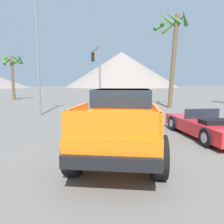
% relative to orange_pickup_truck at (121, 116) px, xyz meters
% --- Properties ---
extents(ground_plane, '(320.00, 320.00, 0.00)m').
position_rel_orange_pickup_truck_xyz_m(ground_plane, '(-0.04, -0.19, -1.09)').
color(ground_plane, slate).
extents(orange_pickup_truck, '(3.53, 5.49, 1.90)m').
position_rel_orange_pickup_truck_xyz_m(orange_pickup_truck, '(0.00, 0.00, 0.00)').
color(orange_pickup_truck, orange).
rests_on(orange_pickup_truck, ground_plane).
extents(red_convertible_car, '(2.26, 4.43, 1.06)m').
position_rel_orange_pickup_truck_xyz_m(red_convertible_car, '(3.81, 0.85, -0.67)').
color(red_convertible_car, red).
rests_on(red_convertible_car, ground_plane).
extents(parked_car_tan, '(3.65, 4.62, 1.14)m').
position_rel_orange_pickup_truck_xyz_m(parked_car_tan, '(7.60, 23.43, -0.51)').
color(parked_car_tan, tan).
rests_on(parked_car_tan, ground_plane).
extents(traffic_light_main, '(0.38, 4.34, 5.53)m').
position_rel_orange_pickup_truck_xyz_m(traffic_light_main, '(1.80, 14.26, 2.81)').
color(traffic_light_main, slate).
rests_on(traffic_light_main, ground_plane).
extents(street_lamp_post, '(0.90, 0.24, 7.54)m').
position_rel_orange_pickup_truck_xyz_m(street_lamp_post, '(-3.00, 8.75, 3.45)').
color(street_lamp_post, slate).
rests_on(street_lamp_post, ground_plane).
extents(palm_tree_short, '(2.89, 2.78, 5.82)m').
position_rel_orange_pickup_truck_xyz_m(palm_tree_short, '(-7.21, 23.59, 3.31)').
color(palm_tree_short, brown).
rests_on(palm_tree_short, ground_plane).
extents(palm_tree_leaning, '(2.81, 3.03, 7.96)m').
position_rel_orange_pickup_truck_xyz_m(palm_tree_leaning, '(7.57, 10.67, 4.86)').
color(palm_tree_leaning, brown).
rests_on(palm_tree_leaning, ground_plane).
extents(distant_mountain_range, '(134.75, 62.24, 19.33)m').
position_rel_orange_pickup_truck_xyz_m(distant_mountain_range, '(14.22, 112.74, 7.13)').
color(distant_mountain_range, gray).
rests_on(distant_mountain_range, ground_plane).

